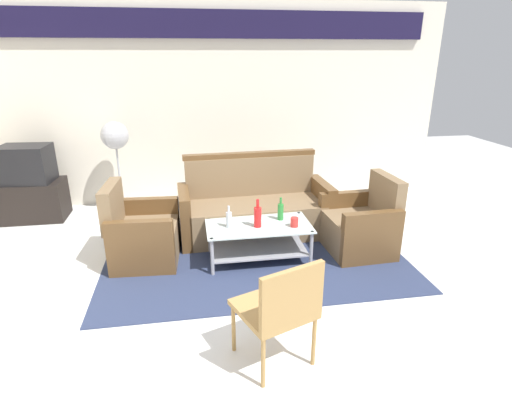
% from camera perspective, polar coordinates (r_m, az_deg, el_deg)
% --- Properties ---
extents(ground_plane, '(14.00, 14.00, 0.00)m').
position_cam_1_polar(ground_plane, '(3.71, 0.51, -14.23)').
color(ground_plane, white).
extents(wall_back, '(6.52, 0.19, 2.80)m').
position_cam_1_polar(wall_back, '(6.11, -4.54, 14.44)').
color(wall_back, silver).
rests_on(wall_back, ground).
extents(rug, '(3.21, 2.04, 0.01)m').
position_cam_1_polar(rug, '(4.53, -0.12, -7.22)').
color(rug, '#2D3856').
rests_on(rug, ground).
extents(couch, '(1.83, 0.81, 0.96)m').
position_cam_1_polar(couch, '(4.98, -0.21, -0.67)').
color(couch, '#7F6647').
rests_on(couch, rug).
extents(armchair_left, '(0.74, 0.80, 0.85)m').
position_cam_1_polar(armchair_left, '(4.52, -15.58, -4.12)').
color(armchair_left, '#7F6647').
rests_on(armchair_left, rug).
extents(armchair_right, '(0.73, 0.79, 0.85)m').
position_cam_1_polar(armchair_right, '(4.72, 14.37, -2.92)').
color(armchair_right, '#7F6647').
rests_on(armchair_right, rug).
extents(coffee_table, '(1.10, 0.60, 0.40)m').
position_cam_1_polar(coffee_table, '(4.37, 0.33, -4.43)').
color(coffee_table, silver).
rests_on(coffee_table, rug).
extents(bottle_green, '(0.06, 0.06, 0.25)m').
position_cam_1_polar(bottle_green, '(4.41, 3.44, -0.88)').
color(bottle_green, '#2D8C38').
rests_on(bottle_green, coffee_table).
extents(bottle_red, '(0.08, 0.08, 0.30)m').
position_cam_1_polar(bottle_red, '(4.22, 0.24, -1.60)').
color(bottle_red, red).
rests_on(bottle_red, coffee_table).
extents(bottle_clear, '(0.06, 0.06, 0.23)m').
position_cam_1_polar(bottle_clear, '(4.23, -3.79, -1.97)').
color(bottle_clear, silver).
rests_on(bottle_clear, coffee_table).
extents(cup, '(0.08, 0.08, 0.10)m').
position_cam_1_polar(cup, '(4.26, 5.37, -2.40)').
color(cup, red).
rests_on(cup, coffee_table).
extents(tv_stand, '(0.80, 0.50, 0.52)m').
position_cam_1_polar(tv_stand, '(6.21, -28.59, 0.57)').
color(tv_stand, black).
rests_on(tv_stand, ground).
extents(television, '(0.63, 0.49, 0.48)m').
position_cam_1_polar(television, '(6.08, -29.37, 5.00)').
color(television, black).
rests_on(television, tv_stand).
extents(pedestal_fan, '(0.36, 0.36, 1.27)m').
position_cam_1_polar(pedestal_fan, '(5.79, -19.00, 8.44)').
color(pedestal_fan, '#2D2D33').
rests_on(pedestal_fan, ground).
extents(wicker_chair, '(0.62, 0.62, 0.84)m').
position_cam_1_polar(wicker_chair, '(2.87, 3.46, -13.88)').
color(wicker_chair, '#AD844C').
rests_on(wicker_chair, ground).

